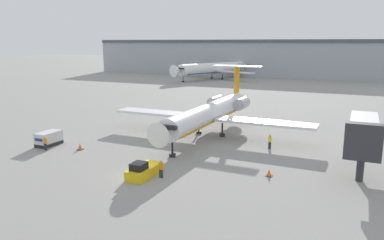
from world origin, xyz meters
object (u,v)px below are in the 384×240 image
(luggage_cart, at_px, (49,139))
(jet_bridge, at_px, (363,133))
(worker_near_tug, at_px, (161,169))
(worker_on_apron, at_px, (45,143))
(airplane_main, at_px, (209,113))
(pushback_tug, at_px, (144,170))
(airplane_parked_far_left, at_px, (215,68))
(worker_by_wing, at_px, (270,141))
(traffic_cone_left, at_px, (80,147))
(traffic_cone_right, at_px, (269,173))

(luggage_cart, relative_size, jet_bridge, 0.36)
(worker_near_tug, relative_size, worker_on_apron, 1.01)
(airplane_main, bearing_deg, jet_bridge, -24.30)
(pushback_tug, bearing_deg, airplane_parked_far_left, 107.03)
(worker_near_tug, bearing_deg, luggage_cart, 166.93)
(worker_near_tug, distance_m, worker_by_wing, 16.66)
(airplane_parked_far_left, bearing_deg, worker_by_wing, -64.62)
(pushback_tug, xyz_separation_m, traffic_cone_left, (-12.40, 4.94, -0.23))
(luggage_cart, bearing_deg, jet_bridge, 6.66)
(airplane_main, relative_size, worker_by_wing, 16.30)
(worker_near_tug, xyz_separation_m, worker_on_apron, (-17.95, 2.57, -0.01))
(airplane_main, relative_size, traffic_cone_right, 43.12)
(pushback_tug, xyz_separation_m, jet_bridge, (19.84, 9.22, 3.82))
(luggage_cart, bearing_deg, airplane_parked_far_left, 97.68)
(traffic_cone_left, xyz_separation_m, traffic_cone_right, (23.91, 0.37, -0.05))
(worker_on_apron, distance_m, traffic_cone_left, 4.29)
(airplane_main, height_order, worker_on_apron, airplane_main)
(airplane_main, relative_size, luggage_cart, 8.85)
(luggage_cart, relative_size, traffic_cone_left, 4.23)
(worker_by_wing, distance_m, jet_bridge, 12.64)
(luggage_cart, xyz_separation_m, worker_on_apron, (1.33, -1.90, 0.05))
(airplane_main, distance_m, airplane_parked_far_left, 85.45)
(traffic_cone_right, relative_size, jet_bridge, 0.07)
(worker_near_tug, bearing_deg, worker_by_wing, 63.21)
(pushback_tug, relative_size, worker_by_wing, 2.38)
(worker_near_tug, relative_size, traffic_cone_right, 2.61)
(pushback_tug, bearing_deg, worker_by_wing, 58.65)
(traffic_cone_right, bearing_deg, traffic_cone_left, -179.12)
(jet_bridge, bearing_deg, airplane_parked_far_left, 119.27)
(worker_near_tug, distance_m, jet_bridge, 20.40)
(airplane_main, height_order, luggage_cart, airplane_main)
(worker_on_apron, bearing_deg, luggage_cart, 125.08)
(luggage_cart, height_order, airplane_parked_far_left, airplane_parked_far_left)
(luggage_cart, distance_m, worker_by_wing, 28.74)
(luggage_cart, bearing_deg, pushback_tug, -15.51)
(worker_near_tug, xyz_separation_m, traffic_cone_left, (-14.18, 4.55, -0.58))
(airplane_parked_far_left, bearing_deg, pushback_tug, -72.97)
(worker_on_apron, distance_m, jet_bridge, 36.71)
(traffic_cone_left, bearing_deg, worker_on_apron, -152.28)
(worker_near_tug, height_order, worker_on_apron, worker_near_tug)
(traffic_cone_left, bearing_deg, worker_by_wing, 25.44)
(worker_near_tug, bearing_deg, jet_bridge, 26.07)
(pushback_tug, relative_size, worker_on_apron, 2.43)
(worker_by_wing, xyz_separation_m, worker_on_apron, (-25.46, -12.30, -0.02))
(worker_by_wing, relative_size, airplane_parked_far_left, 0.05)
(pushback_tug, relative_size, worker_near_tug, 2.41)
(worker_by_wing, distance_m, airplane_parked_far_left, 92.00)
(traffic_cone_left, bearing_deg, airplane_parked_far_left, 100.74)
(traffic_cone_left, bearing_deg, jet_bridge, 7.56)
(pushback_tug, xyz_separation_m, worker_on_apron, (-16.17, 2.96, 0.33))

